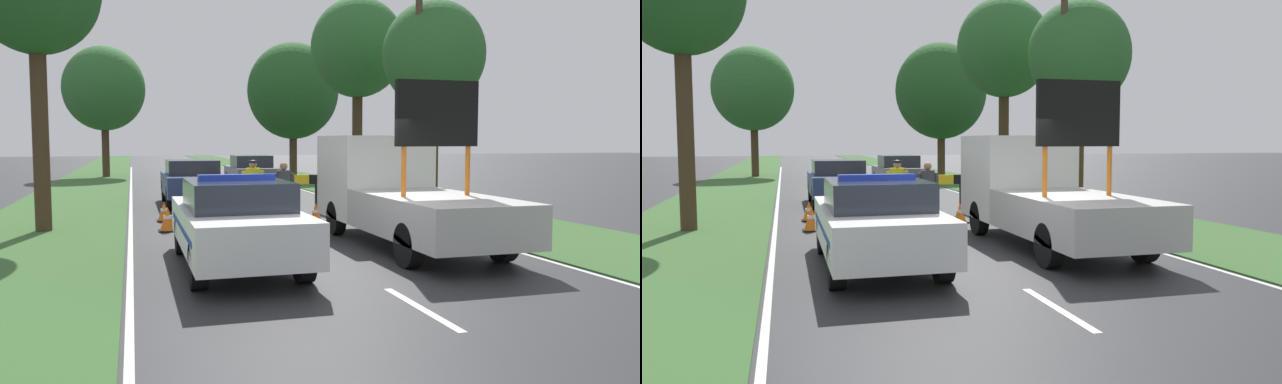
% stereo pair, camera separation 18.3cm
% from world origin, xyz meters
% --- Properties ---
extents(ground_plane, '(160.00, 160.00, 0.00)m').
position_xyz_m(ground_plane, '(0.00, 0.00, 0.00)').
color(ground_plane, '#28282B').
extents(lane_markings, '(7.17, 57.24, 0.01)m').
position_xyz_m(lane_markings, '(0.00, 14.00, 0.00)').
color(lane_markings, silver).
rests_on(lane_markings, ground).
extents(grass_verge_left, '(3.68, 120.00, 0.03)m').
position_xyz_m(grass_verge_left, '(-5.47, 20.00, 0.01)').
color(grass_verge_left, '#38602D').
rests_on(grass_verge_left, ground).
extents(grass_verge_right, '(3.68, 120.00, 0.03)m').
position_xyz_m(grass_verge_right, '(5.47, 20.00, 0.01)').
color(grass_verge_right, '#38602D').
rests_on(grass_verge_right, ground).
extents(police_car, '(1.81, 4.83, 1.57)m').
position_xyz_m(police_car, '(-1.82, 0.74, 0.76)').
color(police_car, white).
rests_on(police_car, ground).
extents(work_truck, '(2.03, 6.14, 3.20)m').
position_xyz_m(work_truck, '(1.82, 2.35, 1.07)').
color(work_truck, white).
rests_on(work_truck, ground).
extents(road_barrier, '(3.13, 0.08, 1.20)m').
position_xyz_m(road_barrier, '(0.08, 6.65, 0.99)').
color(road_barrier, black).
rests_on(road_barrier, ground).
extents(police_officer, '(0.58, 0.37, 1.63)m').
position_xyz_m(police_officer, '(-0.50, 6.19, 0.97)').
color(police_officer, '#191E38').
rests_on(police_officer, ground).
extents(pedestrian_civilian, '(0.56, 0.36, 1.57)m').
position_xyz_m(pedestrian_civilian, '(0.22, 5.82, 0.92)').
color(pedestrian_civilian, '#191E38').
rests_on(pedestrian_civilian, ground).
extents(traffic_cone_near_police, '(0.42, 0.42, 0.58)m').
position_xyz_m(traffic_cone_near_police, '(-2.70, 5.28, 0.29)').
color(traffic_cone_near_police, black).
rests_on(traffic_cone_near_police, ground).
extents(traffic_cone_centre_front, '(0.49, 0.49, 0.67)m').
position_xyz_m(traffic_cone_centre_front, '(-1.09, 6.21, 0.33)').
color(traffic_cone_centre_front, black).
rests_on(traffic_cone_centre_front, ground).
extents(traffic_cone_near_truck, '(0.38, 0.38, 0.53)m').
position_xyz_m(traffic_cone_near_truck, '(1.04, 5.69, 0.26)').
color(traffic_cone_near_truck, black).
rests_on(traffic_cone_near_truck, ground).
extents(traffic_cone_behind_barrier, '(0.37, 0.37, 0.52)m').
position_xyz_m(traffic_cone_behind_barrier, '(-0.54, 3.46, 0.26)').
color(traffic_cone_behind_barrier, black).
rests_on(traffic_cone_behind_barrier, ground).
extents(traffic_cone_lane_edge, '(0.38, 0.38, 0.53)m').
position_xyz_m(traffic_cone_lane_edge, '(-2.69, 7.18, 0.26)').
color(traffic_cone_lane_edge, black).
rests_on(traffic_cone_lane_edge, ground).
extents(queued_car_hatch_blue, '(1.80, 4.57, 1.49)m').
position_xyz_m(queued_car_hatch_blue, '(-1.60, 11.23, 0.79)').
color(queued_car_hatch_blue, navy).
rests_on(queued_car_hatch_blue, ground).
extents(queued_car_suv_grey, '(1.82, 4.17, 1.46)m').
position_xyz_m(queued_car_suv_grey, '(1.64, 18.05, 0.76)').
color(queued_car_suv_grey, slate).
rests_on(queued_car_suv_grey, ground).
extents(roadside_tree_near_left, '(3.13, 3.13, 6.39)m').
position_xyz_m(roadside_tree_near_left, '(5.44, 7.89, 4.70)').
color(roadside_tree_near_left, '#42301E').
rests_on(roadside_tree_near_left, ground).
extents(roadside_tree_near_right, '(4.61, 4.61, 7.53)m').
position_xyz_m(roadside_tree_near_right, '(-4.91, 28.62, 5.09)').
color(roadside_tree_near_right, '#42301E').
rests_on(roadside_tree_near_right, ground).
extents(roadside_tree_mid_left, '(5.17, 5.17, 7.64)m').
position_xyz_m(roadside_tree_mid_left, '(5.37, 24.97, 4.91)').
color(roadside_tree_mid_left, '#42301E').
rests_on(roadside_tree_mid_left, ground).
extents(roadside_tree_far_left, '(3.51, 3.51, 7.42)m').
position_xyz_m(roadside_tree_far_left, '(4.68, 12.53, 5.53)').
color(roadside_tree_far_left, '#42301E').
rests_on(roadside_tree_far_left, ground).
extents(utility_pole, '(1.20, 0.20, 7.38)m').
position_xyz_m(utility_pole, '(4.57, 7.13, 3.80)').
color(utility_pole, '#473828').
rests_on(utility_pole, ground).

